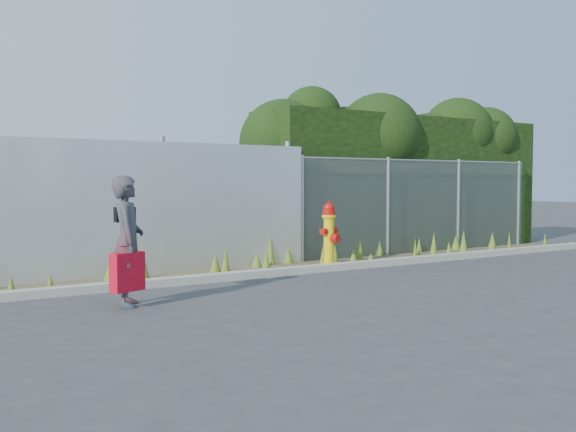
# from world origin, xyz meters

# --- Properties ---
(ground) EXTENTS (80.00, 80.00, 0.00)m
(ground) POSITION_xyz_m (0.00, 0.00, 0.00)
(ground) COLOR #353537
(ground) RESTS_ON ground
(curb) EXTENTS (16.00, 0.22, 0.12)m
(curb) POSITION_xyz_m (0.00, 1.80, 0.06)
(curb) COLOR gray
(curb) RESTS_ON ground
(weed_strip) EXTENTS (16.00, 1.31, 0.54)m
(weed_strip) POSITION_xyz_m (0.38, 2.43, 0.12)
(weed_strip) COLOR #4E462C
(weed_strip) RESTS_ON ground
(corrugated_fence) EXTENTS (8.50, 0.21, 2.30)m
(corrugated_fence) POSITION_xyz_m (-3.25, 3.01, 1.10)
(corrugated_fence) COLOR #B6B7BD
(corrugated_fence) RESTS_ON ground
(chainlink_fence) EXTENTS (6.50, 0.07, 2.05)m
(chainlink_fence) POSITION_xyz_m (4.25, 3.00, 1.03)
(chainlink_fence) COLOR gray
(chainlink_fence) RESTS_ON ground
(hedge) EXTENTS (7.69, 2.20, 3.60)m
(hedge) POSITION_xyz_m (4.37, 4.04, 2.01)
(hedge) COLOR black
(hedge) RESTS_ON ground
(fire_hydrant) EXTENTS (0.40, 0.36, 1.20)m
(fire_hydrant) POSITION_xyz_m (1.12, 2.23, 0.58)
(fire_hydrant) COLOR #DAC50B
(fire_hydrant) RESTS_ON ground
(woman) EXTENTS (0.57, 0.69, 1.61)m
(woman) POSITION_xyz_m (-3.16, 0.62, 0.81)
(woman) COLOR #0E555E
(woman) RESTS_ON ground
(red_tote_bag) EXTENTS (0.43, 0.16, 0.56)m
(red_tote_bag) POSITION_xyz_m (-3.22, 0.45, 0.45)
(red_tote_bag) COLOR #AC0916
(black_shoulder_bag) EXTENTS (0.26, 0.11, 0.19)m
(black_shoulder_bag) POSITION_xyz_m (-3.10, 0.88, 1.12)
(black_shoulder_bag) COLOR black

